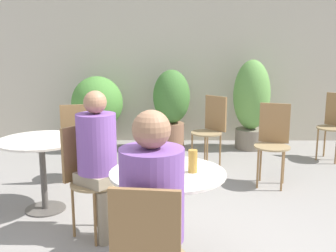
% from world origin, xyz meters
% --- Properties ---
extents(storefront_wall, '(10.00, 0.06, 3.00)m').
position_xyz_m(storefront_wall, '(0.00, 3.99, 1.50)').
color(storefront_wall, beige).
rests_on(storefront_wall, ground_plane).
extents(cafe_table_near, '(0.83, 0.83, 0.72)m').
position_xyz_m(cafe_table_near, '(-0.12, 0.06, 0.57)').
color(cafe_table_near, '#514C47').
rests_on(cafe_table_near, ground_plane).
extents(cafe_table_far, '(0.83, 0.83, 0.72)m').
position_xyz_m(cafe_table_far, '(-1.33, 1.04, 0.57)').
color(cafe_table_far, '#514C47').
rests_on(cafe_table_far, ground_plane).
extents(bistro_chair_0, '(0.47, 0.46, 0.94)m').
position_xyz_m(bistro_chair_0, '(-0.80, 0.57, 0.57)').
color(bistro_chair_0, '#997F56').
rests_on(bistro_chair_0, ground_plane).
extents(bistro_chair_2, '(0.41, 0.43, 0.94)m').
position_xyz_m(bistro_chair_2, '(-1.19, 1.87, 0.57)').
color(bistro_chair_2, '#997F56').
rests_on(bistro_chair_2, ground_plane).
extents(bistro_chair_3, '(0.47, 0.47, 0.94)m').
position_xyz_m(bistro_chair_3, '(0.45, 2.52, 0.57)').
color(bistro_chair_3, '#997F56').
rests_on(bistro_chair_3, ground_plane).
extents(bistro_chair_4, '(0.43, 0.45, 0.94)m').
position_xyz_m(bistro_chair_4, '(1.09, 1.83, 0.57)').
color(bistro_chair_4, '#997F56').
rests_on(bistro_chair_4, ground_plane).
extents(bistro_chair_5, '(0.46, 0.47, 0.94)m').
position_xyz_m(bistro_chair_5, '(2.23, 2.85, 0.57)').
color(bistro_chair_5, '#997F56').
rests_on(bistro_chair_5, ground_plane).
extents(seated_person_0, '(0.41, 0.40, 1.25)m').
position_xyz_m(seated_person_0, '(-0.68, 0.48, 0.75)').
color(seated_person_0, gray).
rests_on(seated_person_0, ground_plane).
extents(seated_person_1, '(0.34, 0.36, 1.28)m').
position_xyz_m(seated_person_1, '(-0.19, -0.64, 0.76)').
color(seated_person_1, brown).
rests_on(seated_person_1, ground_plane).
extents(beer_glass_0, '(0.06, 0.06, 0.14)m').
position_xyz_m(beer_glass_0, '(-0.28, 0.12, 0.79)').
color(beer_glass_0, '#DBC65B').
rests_on(beer_glass_0, cafe_table_near).
extents(beer_glass_1, '(0.07, 0.07, 0.16)m').
position_xyz_m(beer_glass_1, '(0.06, 0.05, 0.80)').
color(beer_glass_1, '#B28433').
rests_on(beer_glass_1, cafe_table_near).
extents(potted_plant_0, '(0.79, 0.79, 1.14)m').
position_xyz_m(potted_plant_0, '(-1.23, 3.43, 0.66)').
color(potted_plant_0, '#47423D').
rests_on(potted_plant_0, ground_plane).
extents(potted_plant_1, '(0.57, 0.57, 1.24)m').
position_xyz_m(potted_plant_1, '(-0.08, 3.42, 0.71)').
color(potted_plant_1, '#93664C').
rests_on(potted_plant_1, ground_plane).
extents(potted_plant_2, '(0.57, 0.57, 1.39)m').
position_xyz_m(potted_plant_2, '(1.16, 3.44, 0.74)').
color(potted_plant_2, slate).
rests_on(potted_plant_2, ground_plane).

